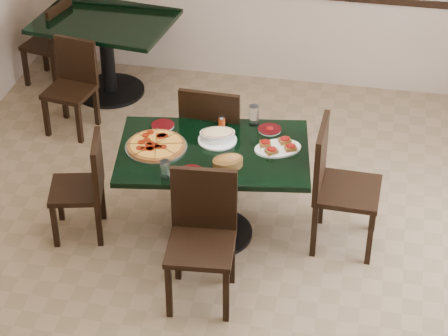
% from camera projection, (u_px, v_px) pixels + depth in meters
% --- Properties ---
extents(floor, '(5.50, 5.50, 0.00)m').
position_uv_depth(floor, '(226.00, 261.00, 6.26)').
color(floor, '#7C6447').
rests_on(floor, ground).
extents(room_shell, '(5.50, 5.50, 5.50)m').
position_uv_depth(room_shell, '(397.00, 22.00, 6.83)').
color(room_shell, silver).
rests_on(room_shell, floor).
extents(main_table, '(1.44, 1.05, 0.75)m').
position_uv_depth(main_table, '(214.00, 171.00, 6.19)').
color(main_table, black).
rests_on(main_table, floor).
extents(back_table, '(1.29, 1.01, 0.75)m').
position_uv_depth(back_table, '(106.00, 42.00, 7.98)').
color(back_table, black).
rests_on(back_table, floor).
extents(chair_far, '(0.47, 0.47, 0.98)m').
position_uv_depth(chair_far, '(213.00, 134.00, 6.63)').
color(chair_far, black).
rests_on(chair_far, floor).
extents(chair_near, '(0.47, 0.47, 0.93)m').
position_uv_depth(chair_near, '(202.00, 230.00, 5.71)').
color(chair_near, black).
rests_on(chair_near, floor).
extents(chair_right, '(0.47, 0.47, 0.97)m').
position_uv_depth(chair_right, '(336.00, 180.00, 6.14)').
color(chair_right, black).
rests_on(chair_right, floor).
extents(chair_left, '(0.46, 0.46, 0.81)m').
position_uv_depth(chair_left, '(86.00, 183.00, 6.28)').
color(chair_left, black).
rests_on(chair_left, floor).
extents(back_chair_near, '(0.44, 0.44, 0.81)m').
position_uv_depth(back_chair_near, '(73.00, 81.00, 7.52)').
color(back_chair_near, black).
rests_on(back_chair_near, floor).
extents(back_chair_left, '(0.46, 0.46, 0.83)m').
position_uv_depth(back_chair_left, '(53.00, 39.00, 8.16)').
color(back_chair_left, black).
rests_on(back_chair_left, floor).
extents(pepperoni_pizza, '(0.44, 0.44, 0.04)m').
position_uv_depth(pepperoni_pizza, '(156.00, 145.00, 6.10)').
color(pepperoni_pizza, silver).
rests_on(pepperoni_pizza, main_table).
extents(lasagna_casserole, '(0.28, 0.28, 0.09)m').
position_uv_depth(lasagna_casserole, '(217.00, 135.00, 6.16)').
color(lasagna_casserole, white).
rests_on(lasagna_casserole, main_table).
extents(bread_basket, '(0.26, 0.24, 0.09)m').
position_uv_depth(bread_basket, '(228.00, 162.00, 5.90)').
color(bread_basket, brown).
rests_on(bread_basket, main_table).
extents(bruschetta_platter, '(0.40, 0.35, 0.05)m').
position_uv_depth(bruschetta_platter, '(278.00, 146.00, 6.08)').
color(bruschetta_platter, white).
rests_on(bruschetta_platter, main_table).
extents(side_plate_near, '(0.17, 0.17, 0.02)m').
position_uv_depth(side_plate_near, '(191.00, 172.00, 5.85)').
color(side_plate_near, white).
rests_on(side_plate_near, main_table).
extents(side_plate_far_r, '(0.17, 0.17, 0.03)m').
position_uv_depth(side_plate_far_r, '(270.00, 129.00, 6.29)').
color(side_plate_far_r, white).
rests_on(side_plate_far_r, main_table).
extents(side_plate_far_l, '(0.17, 0.17, 0.02)m').
position_uv_depth(side_plate_far_l, '(163.00, 125.00, 6.34)').
color(side_plate_far_l, white).
rests_on(side_plate_far_l, main_table).
extents(napkin_setting, '(0.21, 0.21, 0.01)m').
position_uv_depth(napkin_setting, '(187.00, 178.00, 5.80)').
color(napkin_setting, white).
rests_on(napkin_setting, main_table).
extents(water_glass_a, '(0.07, 0.07, 0.16)m').
position_uv_depth(water_glass_a, '(254.00, 116.00, 6.32)').
color(water_glass_a, white).
rests_on(water_glass_a, main_table).
extents(water_glass_b, '(0.06, 0.06, 0.13)m').
position_uv_depth(water_glass_b, '(165.00, 170.00, 5.77)').
color(water_glass_b, white).
rests_on(water_glass_b, main_table).
extents(pepper_shaker, '(0.05, 0.05, 0.09)m').
position_uv_depth(pepper_shaker, '(222.00, 121.00, 6.32)').
color(pepper_shaker, red).
rests_on(pepper_shaker, main_table).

